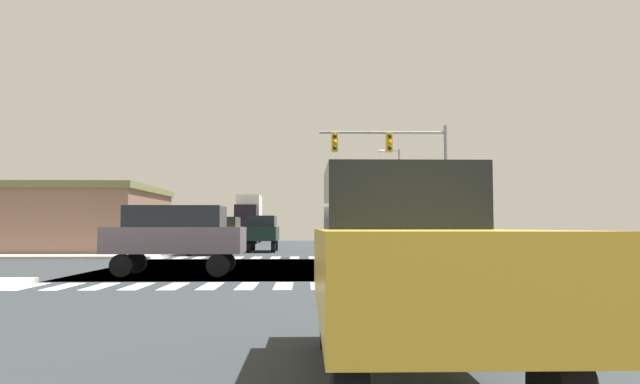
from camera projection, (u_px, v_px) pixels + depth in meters
ground at (285, 268)px, 23.14m from camera, size 90.00×90.00×0.05m
sidewalk_corner_ne at (504, 252)px, 35.42m from camera, size 12.00×12.00×0.14m
sidewalk_corner_nw at (77, 253)px, 34.82m from camera, size 12.00×12.00×0.14m
crosswalk_near at (265, 286)px, 15.85m from camera, size 13.50×2.00×0.01m
crosswalk_far at (285, 258)px, 30.42m from camera, size 13.50×2.00×0.01m
traffic_signal_mast at (398, 159)px, 30.64m from camera, size 6.84×0.55×7.04m
street_lamp at (396, 188)px, 44.31m from camera, size 1.78×0.32×7.60m
bank_building at (35, 219)px, 36.73m from camera, size 16.63×10.55×4.19m
pickup_nearside_1 at (409, 258)px, 6.29m from camera, size 2.00×5.10×2.35m
box_truck_farside_1 at (249, 218)px, 58.41m from camera, size 2.40×7.20×4.85m
suv_crossing_1 at (176, 234)px, 19.65m from camera, size 4.60×1.96×2.34m
suv_queued_2 at (208, 231)px, 34.33m from camera, size 1.96×4.60×2.34m
suv_leading_3 at (226, 230)px, 42.28m from camera, size 1.96×4.60×2.34m
suv_middle_4 at (263, 230)px, 37.99m from camera, size 1.96×4.60×2.34m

